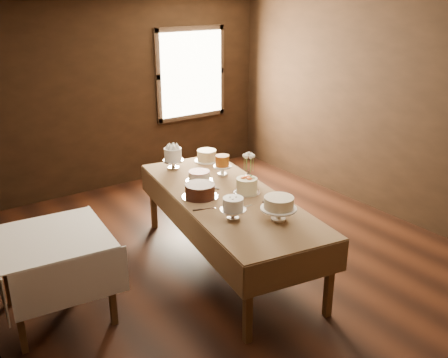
% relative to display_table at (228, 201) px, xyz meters
% --- Properties ---
extents(floor, '(5.00, 6.00, 0.01)m').
position_rel_display_table_xyz_m(floor, '(0.07, -0.03, -0.77)').
color(floor, black).
rests_on(floor, ground).
extents(wall_back, '(5.00, 0.02, 2.80)m').
position_rel_display_table_xyz_m(wall_back, '(0.07, 2.97, 0.63)').
color(wall_back, black).
rests_on(wall_back, ground).
extents(wall_right, '(0.02, 6.00, 2.80)m').
position_rel_display_table_xyz_m(wall_right, '(2.57, -0.03, 0.63)').
color(wall_right, black).
rests_on(wall_right, ground).
extents(window, '(1.10, 0.05, 1.30)m').
position_rel_display_table_xyz_m(window, '(1.37, 2.91, 0.83)').
color(window, '#FFEABF').
rests_on(window, wall_back).
extents(display_table, '(1.45, 2.81, 0.83)m').
position_rel_display_table_xyz_m(display_table, '(0.00, 0.00, 0.00)').
color(display_table, '#4D341D').
rests_on(display_table, ground).
extents(side_table, '(1.05, 1.05, 0.82)m').
position_rel_display_table_xyz_m(side_table, '(-1.81, 0.17, -0.05)').
color(side_table, '#4D341D').
rests_on(side_table, ground).
extents(cake_meringue, '(0.25, 0.25, 0.27)m').
position_rel_display_table_xyz_m(cake_meringue, '(-0.04, 1.08, 0.18)').
color(cake_meringue, silver).
rests_on(cake_meringue, display_table).
extents(cake_speckled, '(0.32, 0.32, 0.14)m').
position_rel_display_table_xyz_m(cake_speckled, '(0.45, 1.08, 0.13)').
color(cake_speckled, white).
rests_on(cake_speckled, display_table).
extents(cake_lattice, '(0.30, 0.30, 0.11)m').
position_rel_display_table_xyz_m(cake_lattice, '(-0.02, 0.53, 0.12)').
color(cake_lattice, silver).
rests_on(cake_lattice, display_table).
extents(cake_caramel, '(0.22, 0.22, 0.25)m').
position_rel_display_table_xyz_m(cake_caramel, '(0.32, 0.55, 0.17)').
color(cake_caramel, white).
rests_on(cake_caramel, display_table).
extents(cake_chocolate, '(0.38, 0.38, 0.15)m').
position_rel_display_table_xyz_m(cake_chocolate, '(-0.26, 0.13, 0.13)').
color(cake_chocolate, silver).
rests_on(cake_chocolate, display_table).
extents(cake_flowers, '(0.32, 0.32, 0.17)m').
position_rel_display_table_xyz_m(cake_flowers, '(0.21, -0.06, 0.14)').
color(cake_flowers, silver).
rests_on(cake_flowers, display_table).
extents(cake_swirl, '(0.25, 0.25, 0.23)m').
position_rel_display_table_xyz_m(cake_swirl, '(-0.29, -0.49, 0.16)').
color(cake_swirl, silver).
rests_on(cake_swirl, display_table).
extents(cake_cream, '(0.39, 0.39, 0.24)m').
position_rel_display_table_xyz_m(cake_cream, '(0.05, -0.75, 0.17)').
color(cake_cream, white).
rests_on(cake_cream, display_table).
extents(cake_server_a, '(0.24, 0.03, 0.01)m').
position_rel_display_table_xyz_m(cake_server_a, '(-0.02, -0.34, 0.07)').
color(cake_server_a, silver).
rests_on(cake_server_a, display_table).
extents(cake_server_b, '(0.19, 0.19, 0.01)m').
position_rel_display_table_xyz_m(cake_server_b, '(0.31, -0.47, 0.07)').
color(cake_server_b, silver).
rests_on(cake_server_b, display_table).
extents(cake_server_c, '(0.08, 0.24, 0.01)m').
position_rel_display_table_xyz_m(cake_server_c, '(-0.02, 0.35, 0.07)').
color(cake_server_c, silver).
rests_on(cake_server_c, display_table).
extents(cake_server_e, '(0.24, 0.10, 0.01)m').
position_rel_display_table_xyz_m(cake_server_e, '(-0.35, -0.17, 0.07)').
color(cake_server_e, silver).
rests_on(cake_server_e, display_table).
extents(flower_vase, '(0.19, 0.19, 0.14)m').
position_rel_display_table_xyz_m(flower_vase, '(0.41, 0.17, 0.13)').
color(flower_vase, '#2D2823').
rests_on(flower_vase, display_table).
extents(flower_bouquet, '(0.14, 0.14, 0.20)m').
position_rel_display_table_xyz_m(flower_bouquet, '(0.41, 0.17, 0.32)').
color(flower_bouquet, white).
rests_on(flower_bouquet, flower_vase).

